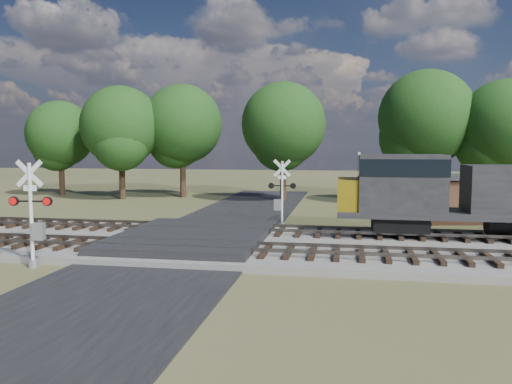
# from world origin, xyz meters

# --- Properties ---
(ground) EXTENTS (160.00, 160.00, 0.00)m
(ground) POSITION_xyz_m (0.00, 0.00, 0.00)
(ground) COLOR #414B28
(ground) RESTS_ON ground
(ballast_bed) EXTENTS (140.00, 10.00, 0.30)m
(ballast_bed) POSITION_xyz_m (10.00, 0.50, 0.15)
(ballast_bed) COLOR gray
(ballast_bed) RESTS_ON ground
(road) EXTENTS (7.00, 60.00, 0.08)m
(road) POSITION_xyz_m (0.00, 0.00, 0.04)
(road) COLOR black
(road) RESTS_ON ground
(crossing_panel) EXTENTS (7.00, 9.00, 0.62)m
(crossing_panel) POSITION_xyz_m (0.00, 0.50, 0.32)
(crossing_panel) COLOR #262628
(crossing_panel) RESTS_ON ground
(track_near) EXTENTS (140.00, 2.60, 0.33)m
(track_near) POSITION_xyz_m (3.12, -2.00, 0.41)
(track_near) COLOR black
(track_near) RESTS_ON ballast_bed
(track_far) EXTENTS (140.00, 2.60, 0.33)m
(track_far) POSITION_xyz_m (3.12, 3.00, 0.41)
(track_far) COLOR black
(track_far) RESTS_ON ballast_bed
(crossing_signal_near) EXTENTS (1.73, 0.41, 4.30)m
(crossing_signal_near) POSITION_xyz_m (-4.81, -5.01, 1.79)
(crossing_signal_near) COLOR silver
(crossing_signal_near) RESTS_ON ground
(crossing_signal_far) EXTENTS (1.64, 0.36, 4.07)m
(crossing_signal_far) POSITION_xyz_m (3.58, 6.34, 1.69)
(crossing_signal_far) COLOR silver
(crossing_signal_far) RESTS_ON ground
(equipment_shed) EXTENTS (5.16, 5.16, 2.95)m
(equipment_shed) POSITION_xyz_m (13.48, 11.01, 1.49)
(equipment_shed) COLOR #482D1E
(equipment_shed) RESTS_ON ground
(treeline) EXTENTS (83.53, 12.13, 11.99)m
(treeline) POSITION_xyz_m (8.30, 20.60, 6.90)
(treeline) COLOR black
(treeline) RESTS_ON ground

